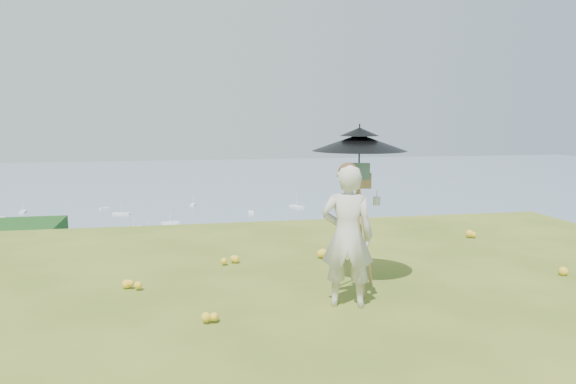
{
  "coord_description": "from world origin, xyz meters",
  "views": [
    {
      "loc": [
        -0.89,
        -4.23,
        2.16
      ],
      "look_at": [
        0.89,
        4.71,
        0.92
      ],
      "focal_mm": 35.0,
      "sensor_mm": 36.0,
      "label": 1
    }
  ],
  "objects": [
    {
      "name": "moored_boats",
      "position": [
        -12.5,
        161.0,
        -33.65
      ],
      "size": [
        140.0,
        140.0,
        0.7
      ],
      "primitive_type": null,
      "color": "white",
      "rests_on": "bay_water"
    },
    {
      "name": "field_easel",
      "position": [
        1.28,
        2.24,
        0.8
      ],
      "size": [
        0.76,
        0.76,
        1.6
      ],
      "primitive_type": null,
      "rotation": [
        0.0,
        0.0,
        -0.3
      ],
      "color": "olive",
      "rests_on": "ground"
    },
    {
      "name": "harbor_town",
      "position": [
        0.0,
        75.0,
        -29.5
      ],
      "size": [
        110.0,
        22.0,
        5.0
      ],
      "primitive_type": null,
      "color": "beige",
      "rests_on": "shoreline_tier"
    },
    {
      "name": "sun_umbrella",
      "position": [
        1.29,
        2.27,
        1.69
      ],
      "size": [
        1.36,
        1.36,
        0.75
      ],
      "primitive_type": null,
      "rotation": [
        0.0,
        0.0,
        -0.2
      ],
      "color": "black",
      "rests_on": "field_easel"
    },
    {
      "name": "painter",
      "position": [
        0.98,
        1.71,
        0.81
      ],
      "size": [
        0.68,
        0.55,
        1.62
      ],
      "primitive_type": "imported",
      "rotation": [
        0.0,
        0.0,
        2.82
      ],
      "color": "beige",
      "rests_on": "ground"
    },
    {
      "name": "wildflowers",
      "position": [
        0.0,
        0.25,
        0.06
      ],
      "size": [
        10.0,
        10.5,
        0.12
      ],
      "primitive_type": null,
      "color": "yellow",
      "rests_on": "ground"
    },
    {
      "name": "ground",
      "position": [
        0.0,
        0.0,
        0.0
      ],
      "size": [
        14.0,
        14.0,
        0.0
      ],
      "primitive_type": "plane",
      "color": "#4A661D",
      "rests_on": "ground"
    },
    {
      "name": "slope_trees",
      "position": [
        0.0,
        35.0,
        -15.0
      ],
      "size": [
        110.0,
        50.0,
        6.0
      ],
      "primitive_type": null,
      "color": "#254C16",
      "rests_on": "forest_slope"
    },
    {
      "name": "shoreline_tier",
      "position": [
        0.0,
        75.0,
        -36.0
      ],
      "size": [
        170.0,
        28.0,
        8.0
      ],
      "primitive_type": "cube",
      "color": "#726C5B",
      "rests_on": "bay_water"
    },
    {
      "name": "painter_cap",
      "position": [
        0.98,
        1.71,
        1.58
      ],
      "size": [
        0.28,
        0.31,
        0.1
      ],
      "primitive_type": null,
      "rotation": [
        0.0,
        0.0,
        -0.25
      ],
      "color": "#C06C69",
      "rests_on": "painter"
    },
    {
      "name": "bay_water",
      "position": [
        0.0,
        240.0,
        -34.0
      ],
      "size": [
        700.0,
        700.0,
        0.0
      ],
      "primitive_type": "plane",
      "color": "slate",
      "rests_on": "ground"
    }
  ]
}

